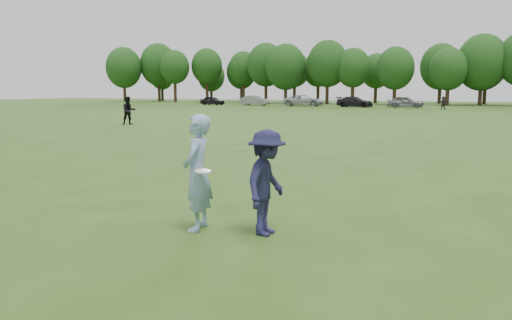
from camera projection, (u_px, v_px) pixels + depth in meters
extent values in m
plane|color=#2C4914|center=(254.00, 244.00, 7.79)|extent=(200.00, 200.00, 0.00)
imported|color=#81A0C7|center=(197.00, 173.00, 8.46)|extent=(0.63, 0.81, 1.98)
imported|color=#1B1B3C|center=(267.00, 183.00, 8.18)|extent=(0.66, 1.14, 1.75)
imported|color=black|center=(129.00, 111.00, 33.77)|extent=(1.15, 1.18, 1.91)
imported|color=black|center=(443.00, 103.00, 58.75)|extent=(1.53, 0.94, 1.58)
imported|color=black|center=(212.00, 101.00, 76.78)|extent=(4.05, 1.97, 1.33)
imported|color=gray|center=(255.00, 100.00, 74.30)|extent=(4.52, 1.74, 1.47)
imported|color=#A4A4A8|center=(304.00, 101.00, 71.26)|extent=(5.95, 3.28, 1.58)
imported|color=black|center=(355.00, 102.00, 67.21)|extent=(5.06, 2.46, 1.42)
imported|color=slate|center=(405.00, 102.00, 64.11)|extent=(4.71, 2.32, 1.55)
cylinder|color=white|center=(203.00, 171.00, 8.18)|extent=(0.29, 0.29, 0.06)
cylinder|color=#332114|center=(125.00, 92.00, 97.39)|extent=(0.56, 0.56, 3.63)
ellipsoid|color=#183A13|center=(124.00, 68.00, 96.72)|extent=(6.88, 6.88, 7.91)
cylinder|color=#332114|center=(159.00, 91.00, 99.02)|extent=(0.56, 0.56, 4.13)
ellipsoid|color=#183A13|center=(158.00, 65.00, 98.29)|extent=(7.25, 7.25, 8.34)
cylinder|color=#332114|center=(175.00, 91.00, 93.25)|extent=(0.56, 0.56, 4.18)
ellipsoid|color=#183A13|center=(175.00, 67.00, 92.63)|extent=(5.42, 5.42, 6.23)
cylinder|color=#332114|center=(207.00, 91.00, 94.38)|extent=(0.56, 0.56, 4.26)
ellipsoid|color=#183A13|center=(207.00, 66.00, 93.74)|extent=(5.79, 5.79, 6.66)
cylinder|color=#332114|center=(243.00, 92.00, 93.02)|extent=(0.56, 0.56, 3.91)
ellipsoid|color=#183A13|center=(243.00, 68.00, 92.42)|extent=(5.47, 5.47, 6.29)
cylinder|color=#332114|center=(266.00, 92.00, 89.28)|extent=(0.56, 0.56, 3.83)
ellipsoid|color=#183A13|center=(266.00, 65.00, 88.61)|extent=(6.75, 6.75, 7.76)
cylinder|color=#332114|center=(286.00, 94.00, 84.65)|extent=(0.56, 0.56, 3.25)
ellipsoid|color=#183A13|center=(286.00, 67.00, 84.02)|extent=(6.76, 6.76, 7.78)
cylinder|color=#332114|center=(327.00, 93.00, 82.08)|extent=(0.56, 0.56, 3.71)
ellipsoid|color=#183A13|center=(328.00, 64.00, 81.42)|extent=(6.68, 6.68, 7.68)
cylinder|color=#332114|center=(352.00, 93.00, 79.99)|extent=(0.56, 0.56, 3.46)
ellipsoid|color=#183A13|center=(353.00, 68.00, 79.42)|extent=(5.49, 5.49, 6.31)
cylinder|color=#332114|center=(394.00, 95.00, 77.21)|extent=(0.56, 0.56, 3.14)
ellipsoid|color=#183A13|center=(395.00, 68.00, 76.64)|extent=(5.78, 5.78, 6.64)
cylinder|color=#332114|center=(447.00, 95.00, 73.85)|extent=(0.56, 0.56, 3.01)
ellipsoid|color=#183A13|center=(449.00, 69.00, 73.31)|extent=(5.46, 5.46, 6.28)
cylinder|color=#332114|center=(480.00, 95.00, 74.18)|extent=(0.56, 0.56, 3.23)
ellipsoid|color=#183A13|center=(482.00, 62.00, 73.52)|extent=(7.29, 7.29, 8.38)
cylinder|color=#332114|center=(162.00, 94.00, 104.76)|extent=(0.56, 0.56, 2.97)
ellipsoid|color=#183A13|center=(162.00, 77.00, 104.26)|extent=(4.85, 4.85, 5.58)
cylinder|color=#332114|center=(211.00, 94.00, 101.25)|extent=(0.56, 0.56, 2.73)
ellipsoid|color=#183A13|center=(211.00, 76.00, 100.74)|extent=(5.45, 5.45, 6.27)
cylinder|color=#332114|center=(241.00, 93.00, 96.71)|extent=(0.56, 0.56, 3.25)
ellipsoid|color=#183A13|center=(241.00, 72.00, 96.14)|extent=(5.68, 5.68, 6.53)
cylinder|color=#332114|center=(294.00, 92.00, 95.38)|extent=(0.56, 0.56, 3.62)
ellipsoid|color=#183A13|center=(295.00, 70.00, 94.78)|extent=(5.80, 5.80, 6.67)
cylinder|color=#332114|center=(318.00, 93.00, 90.86)|extent=(0.56, 0.56, 3.61)
ellipsoid|color=#183A13|center=(318.00, 69.00, 90.27)|extent=(5.58, 5.58, 6.42)
cylinder|color=#332114|center=(375.00, 94.00, 87.18)|extent=(0.56, 0.56, 3.29)
ellipsoid|color=#183A13|center=(376.00, 71.00, 86.63)|extent=(5.30, 5.30, 6.09)
cylinder|color=#332114|center=(439.00, 94.00, 84.26)|extent=(0.56, 0.56, 3.28)
ellipsoid|color=#183A13|center=(441.00, 67.00, 83.62)|extent=(6.78, 6.78, 7.79)
cylinder|color=#332114|center=(485.00, 95.00, 80.05)|extent=(0.56, 0.56, 3.11)
ellipsoid|color=#183A13|center=(486.00, 70.00, 79.51)|extent=(5.34, 5.34, 6.14)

